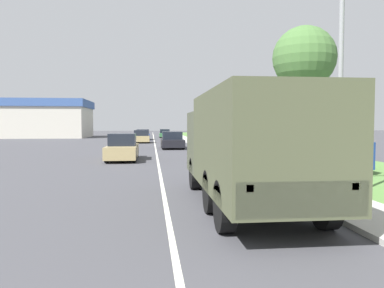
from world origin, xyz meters
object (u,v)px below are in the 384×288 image
at_px(military_truck, 247,144).
at_px(car_nearest_ahead, 123,148).
at_px(car_third_ahead, 141,137).
at_px(car_fourth_ahead, 143,135).
at_px(car_second_ahead, 172,141).
at_px(pickup_truck, 320,150).
at_px(lamp_post, 335,21).
at_px(car_farthest_ahead, 165,134).

bearing_deg(military_truck, car_nearest_ahead, 107.46).
distance_m(car_nearest_ahead, car_third_ahead, 21.18).
bearing_deg(car_fourth_ahead, car_third_ahead, -89.84).
height_order(military_truck, car_second_ahead, military_truck).
bearing_deg(pickup_truck, lamp_post, -113.00).
relative_size(car_second_ahead, car_fourth_ahead, 0.99).
bearing_deg(car_third_ahead, pickup_truck, -70.98).
bearing_deg(car_third_ahead, car_second_ahead, -74.43).
distance_m(car_fourth_ahead, lamp_post, 43.41).
xyz_separation_m(military_truck, car_fourth_ahead, (-3.61, 43.16, -0.94)).
bearing_deg(military_truck, lamp_post, 8.90).
bearing_deg(car_second_ahead, military_truck, -88.53).
xyz_separation_m(car_third_ahead, car_fourth_ahead, (-0.02, 8.80, -0.01)).
xyz_separation_m(military_truck, car_farthest_ahead, (-0.30, 51.12, -0.97)).
relative_size(car_second_ahead, lamp_post, 0.57).
relative_size(car_third_ahead, car_fourth_ahead, 0.85).
relative_size(car_second_ahead, pickup_truck, 0.90).
height_order(car_farthest_ahead, pickup_truck, pickup_truck).
bearing_deg(car_fourth_ahead, car_second_ahead, -81.25).
bearing_deg(car_nearest_ahead, military_truck, -72.54).
bearing_deg(car_farthest_ahead, lamp_post, -86.86).
bearing_deg(car_third_ahead, military_truck, -84.05).
bearing_deg(car_farthest_ahead, car_nearest_ahead, -95.80).
distance_m(pickup_truck, lamp_post, 8.90).
bearing_deg(car_second_ahead, pickup_truck, -68.76).
distance_m(military_truck, car_third_ahead, 34.56).
relative_size(car_second_ahead, car_farthest_ahead, 1.15).
distance_m(car_third_ahead, pickup_truck, 28.18).
distance_m(car_third_ahead, lamp_post, 34.76).
relative_size(car_fourth_ahead, lamp_post, 0.57).
height_order(military_truck, lamp_post, lamp_post).
bearing_deg(car_third_ahead, car_farthest_ahead, 78.91).
xyz_separation_m(military_truck, car_nearest_ahead, (-4.15, 13.19, -0.89)).
distance_m(car_nearest_ahead, pickup_truck, 11.18).
relative_size(military_truck, lamp_post, 0.92).
bearing_deg(military_truck, car_second_ahead, 91.47).
distance_m(military_truck, lamp_post, 4.13).
distance_m(car_farthest_ahead, lamp_post, 50.99).
height_order(car_second_ahead, car_fourth_ahead, car_second_ahead).
bearing_deg(car_fourth_ahead, car_nearest_ahead, -91.04).
height_order(military_truck, car_third_ahead, military_truck).
bearing_deg(car_nearest_ahead, car_third_ahead, 88.47).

